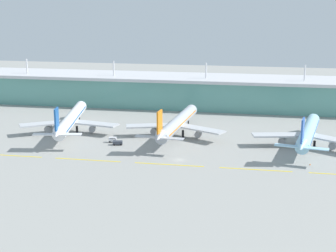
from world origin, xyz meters
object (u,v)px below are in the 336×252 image
(pushback_tug, at_px, (118,143))
(safety_cone_left_wingtip, at_px, (310,164))
(airliner_near, at_px, (71,120))
(baggage_cart, at_px, (113,140))
(airliner_far, at_px, (308,133))
(airliner_middle, at_px, (177,123))

(pushback_tug, relative_size, safety_cone_left_wingtip, 6.95)
(airliner_near, bearing_deg, pushback_tug, -31.09)
(airliner_near, xyz_separation_m, baggage_cart, (25.24, -13.59, -5.19))
(airliner_near, relative_size, pushback_tug, 14.54)
(airliner_near, xyz_separation_m, airliner_far, (112.54, -5.43, -0.01))
(airliner_middle, height_order, safety_cone_left_wingtip, airliner_middle)
(airliner_far, xyz_separation_m, safety_cone_left_wingtip, (-0.86, -25.71, -6.10))
(baggage_cart, bearing_deg, airliner_far, 5.34)
(airliner_far, height_order, safety_cone_left_wingtip, airliner_far)
(pushback_tug, bearing_deg, airliner_near, 148.91)
(airliner_middle, xyz_separation_m, airliner_far, (59.86, -7.54, -0.01))
(airliner_far, relative_size, baggage_cart, 16.05)
(airliner_middle, xyz_separation_m, baggage_cart, (-27.44, -15.71, -5.19))
(airliner_middle, bearing_deg, baggage_cart, -150.22)
(airliner_near, xyz_separation_m, safety_cone_left_wingtip, (111.69, -31.13, -6.11))
(airliner_middle, height_order, pushback_tug, airliner_middle)
(airliner_middle, relative_size, baggage_cart, 17.76)
(airliner_near, bearing_deg, airliner_far, -2.76)
(airliner_far, height_order, pushback_tug, airliner_far)
(airliner_middle, relative_size, pushback_tug, 14.19)
(airliner_middle, bearing_deg, pushback_tug, -141.28)
(airliner_middle, bearing_deg, airliner_near, -177.70)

